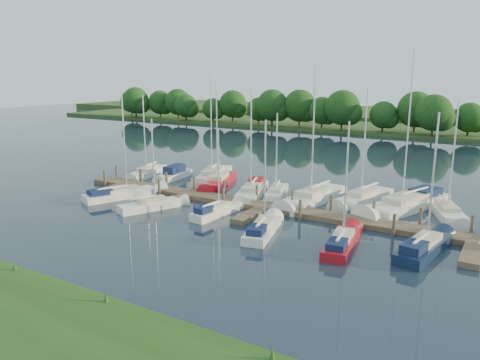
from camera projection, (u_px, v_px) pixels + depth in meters
The scene contains 22 objects.
ground at pixel (214, 236), 33.01m from camera, with size 260.00×260.00×0.00m, color #1A2634.
dock at pixel (263, 209), 39.06m from camera, with size 40.00×6.00×0.40m.
mooring_pilings at pixel (270, 201), 39.91m from camera, with size 38.24×2.84×2.00m.
far_shore at pixel (421, 128), 95.48m from camera, with size 180.00×30.00×0.60m, color #274219.
distant_hill at pixel (441, 117), 116.24m from camera, with size 220.00×40.00×1.40m, color #3B5927.
treeline at pixel (387, 113), 86.06m from camera, with size 146.79×9.36×8.28m.
sailboat_n_0 at pixel (147, 173), 52.57m from camera, with size 3.18×7.26×9.25m.
motorboat at pixel (174, 175), 50.96m from camera, with size 2.08×5.66×1.82m.
sailboat_n_2 at pixel (213, 177), 50.35m from camera, with size 4.98×9.69×12.39m.
sailboat_n_3 at pixel (218, 183), 47.92m from camera, with size 4.13×8.41×10.84m.
sailboat_n_4 at pixel (252, 192), 43.92m from camera, with size 3.94×8.10×10.32m.
sailboat_n_5 at pixel (276, 194), 43.62m from camera, with size 3.05×6.29×8.10m.
sailboat_n_6 at pixel (312, 199), 41.74m from camera, with size 3.25×9.76×12.28m.
sailboat_n_7 at pixel (363, 200), 41.52m from camera, with size 3.46×8.28×10.61m.
sailboat_n_8 at pixel (405, 206), 39.46m from camera, with size 5.61×10.63×13.53m.
sailboat_n_9 at pixel (446, 213), 37.62m from camera, with size 4.19×7.37×9.56m.
sailboat_s_0 at pixel (123, 194), 43.29m from camera, with size 4.29×7.78×9.94m.
sailboat_s_1 at pixel (152, 206), 39.56m from camera, with size 3.48×5.99×7.99m.
sailboat_s_2 at pixel (216, 212), 37.72m from camera, with size 1.83×5.69×7.42m.
sailboat_s_3 at pixel (263, 229), 33.51m from camera, with size 2.86×6.62×8.46m.
sailboat_s_4 at pixel (342, 243), 30.92m from camera, with size 2.40×6.79×8.60m.
sailboat_s_5 at pixel (424, 248), 29.85m from camera, with size 2.64×7.29×9.35m.
Camera 1 is at (17.78, -25.81, 11.24)m, focal length 35.00 mm.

